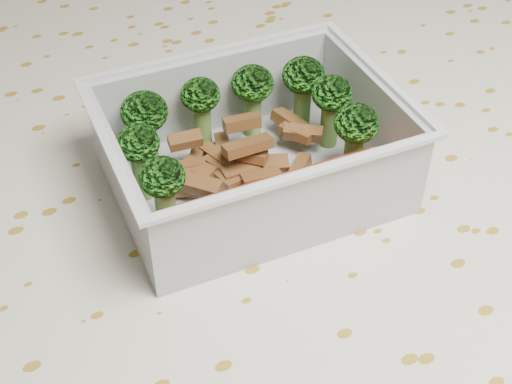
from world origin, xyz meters
name	(u,v)px	position (x,y,z in m)	size (l,w,h in m)	color
dining_table	(271,312)	(0.00, 0.00, 0.67)	(1.40, 0.90, 0.75)	brown
tablecloth	(272,263)	(0.00, 0.00, 0.72)	(1.46, 0.96, 0.19)	silver
lunch_container	(252,159)	(0.00, 0.04, 0.78)	(0.19, 0.16, 0.06)	silver
broccoli_florets	(240,116)	(0.01, 0.06, 0.80)	(0.16, 0.10, 0.05)	#608C3F
meat_pile	(236,159)	(0.00, 0.05, 0.77)	(0.11, 0.07, 0.03)	brown
sausage	(284,196)	(0.01, 0.00, 0.78)	(0.15, 0.04, 0.03)	#C34024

